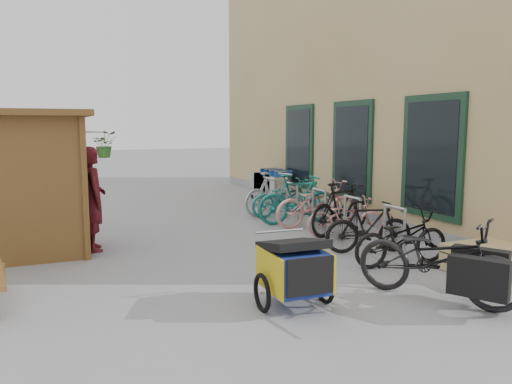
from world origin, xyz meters
name	(u,v)px	position (x,y,z in m)	size (l,w,h in m)	color
ground	(265,274)	(0.00, 0.00, 0.00)	(80.00, 80.00, 0.00)	gray
building	(417,75)	(6.49, 4.50, 3.49)	(6.07, 13.00, 7.00)	tan
kiosk	(17,163)	(-3.28, 2.47, 1.55)	(2.49, 1.65, 2.40)	brown
bike_rack	(319,205)	(2.30, 2.40, 0.52)	(0.05, 5.35, 0.86)	#A5A8AD
pallet_stack	(496,262)	(3.00, -1.40, 0.21)	(1.00, 1.20, 0.40)	tan
shopping_carts	(270,182)	(3.00, 6.36, 0.56)	(0.53, 1.80, 0.96)	silver
child_trailer	(294,267)	(-0.21, -1.32, 0.48)	(0.89, 1.49, 0.87)	navy
cargo_bike	(439,260)	(1.51, -1.84, 0.52)	(1.60, 2.08, 1.05)	black
person_kiosk	(93,199)	(-2.13, 2.47, 0.90)	(0.66, 0.43, 1.80)	maroon
bike_0	(401,238)	(2.12, -0.40, 0.43)	(0.57, 1.65, 0.87)	black
bike_1	(369,227)	(2.13, 0.45, 0.45)	(0.43, 1.51, 0.91)	black
bike_2	(346,217)	(2.44, 1.63, 0.40)	(0.53, 1.51, 0.79)	#DB928D
bike_3	(341,208)	(2.50, 1.89, 0.52)	(0.49, 1.74, 1.05)	black
bike_4	(317,204)	(2.42, 2.70, 0.50)	(0.67, 1.92, 1.01)	#DB928D
bike_5	(298,199)	(2.21, 3.16, 0.55)	(0.52, 1.84, 1.10)	#1C7169
bike_6	(285,198)	(2.34, 4.07, 0.45)	(0.60, 1.71, 0.90)	#1C7169
bike_7	(274,193)	(2.22, 4.43, 0.52)	(0.49, 1.75, 1.05)	silver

